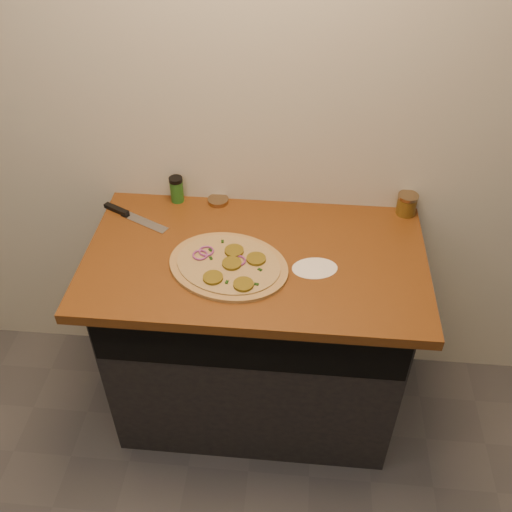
# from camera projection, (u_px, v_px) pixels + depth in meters

# --- Properties ---
(cabinet) EXTENTS (1.10, 0.60, 0.86)m
(cabinet) POSITION_uv_depth(u_px,v_px,m) (256.00, 337.00, 2.33)
(cabinet) COLOR black
(cabinet) RESTS_ON ground
(countertop) EXTENTS (1.20, 0.70, 0.04)m
(countertop) POSITION_uv_depth(u_px,v_px,m) (255.00, 259.00, 2.02)
(countertop) COLOR brown
(countertop) RESTS_ON cabinet
(pizza) EXTENTS (0.52, 0.52, 0.03)m
(pizza) POSITION_uv_depth(u_px,v_px,m) (229.00, 265.00, 1.95)
(pizza) COLOR tan
(pizza) RESTS_ON countertop
(chefs_knife) EXTENTS (0.28, 0.16, 0.02)m
(chefs_knife) POSITION_uv_depth(u_px,v_px,m) (130.00, 215.00, 2.17)
(chefs_knife) COLOR #B7BAC1
(chefs_knife) RESTS_ON countertop
(mason_jar_lid) EXTENTS (0.09, 0.09, 0.02)m
(mason_jar_lid) POSITION_uv_depth(u_px,v_px,m) (218.00, 201.00, 2.24)
(mason_jar_lid) COLOR #907553
(mason_jar_lid) RESTS_ON countertop
(salsa_jar) EXTENTS (0.08, 0.08, 0.08)m
(salsa_jar) POSITION_uv_depth(u_px,v_px,m) (407.00, 204.00, 2.16)
(salsa_jar) COLOR maroon
(salsa_jar) RESTS_ON countertop
(spice_shaker) EXTENTS (0.05, 0.05, 0.11)m
(spice_shaker) POSITION_uv_depth(u_px,v_px,m) (177.00, 189.00, 2.22)
(spice_shaker) COLOR #24601E
(spice_shaker) RESTS_ON countertop
(flour_spill) EXTENTS (0.18, 0.18, 0.00)m
(flour_spill) POSITION_uv_depth(u_px,v_px,m) (315.00, 268.00, 1.95)
(flour_spill) COLOR white
(flour_spill) RESTS_ON countertop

